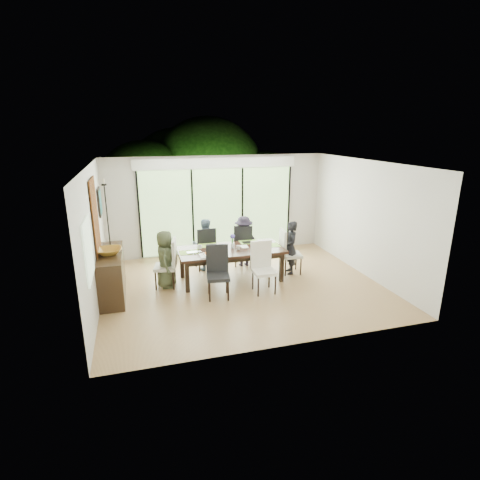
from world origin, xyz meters
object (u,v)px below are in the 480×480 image
object	(u,v)px
laptop	(195,253)
sideboard	(112,274)
chair_left_end	(165,263)
chair_near_right	(264,268)
chair_far_right	(243,244)
person_far_left	(205,244)
person_right_end	(291,248)
chair_far_left	(205,248)
bowl	(109,251)
cup_a	(199,247)
person_far_right	(244,241)
person_left_end	(165,259)
vase	(232,245)
chair_right_end	(291,251)
chair_near_left	(218,273)
cup_b	(238,248)
cup_c	(263,243)
table_top	(231,250)

from	to	relation	value
laptop	sideboard	bearing A→B (deg)	177.30
chair_left_end	chair_near_right	size ratio (longest dim) A/B	1.00
chair_far_right	sideboard	size ratio (longest dim) A/B	0.65
sideboard	person_far_left	bearing A→B (deg)	24.78
person_right_end	person_far_left	world-z (taller)	same
chair_left_end	chair_far_left	xyz separation A→B (m)	(1.05, 0.85, 0.00)
person_far_left	bowl	bearing A→B (deg)	26.41
person_far_left	cup_a	xyz separation A→B (m)	(-0.25, -0.68, 0.15)
chair_left_end	person_far_right	bearing A→B (deg)	124.10
person_right_end	laptop	xyz separation A→B (m)	(-2.33, -0.10, 0.12)
person_left_end	vase	world-z (taller)	person_left_end
bowl	chair_right_end	bearing A→B (deg)	3.66
chair_far_left	cup_a	xyz separation A→B (m)	(-0.25, -0.70, 0.25)
chair_left_end	chair_near_left	world-z (taller)	same
person_far_left	laptop	xyz separation A→B (m)	(-0.40, -0.93, 0.12)
person_far_right	laptop	bearing A→B (deg)	31.90
laptop	chair_right_end	bearing A→B (deg)	-2.30
person_far_left	cup_b	distance (m)	1.12
chair_right_end	cup_a	world-z (taller)	chair_right_end
cup_a	person_far_left	bearing A→B (deg)	69.81
vase	sideboard	distance (m)	2.68
chair_far_right	chair_near_right	distance (m)	1.72
sideboard	person_left_end	bearing A→B (deg)	8.25
cup_c	chair_far_right	bearing A→B (deg)	108.43
chair_far_right	bowl	xyz separation A→B (m)	(-3.15, -1.11, 0.46)
table_top	person_right_end	size ratio (longest dim) A/B	1.86
person_far_left	laptop	size ratio (longest dim) A/B	3.91
chair_left_end	person_right_end	world-z (taller)	person_right_end
table_top	chair_far_right	xyz separation A→B (m)	(0.55, 0.85, -0.17)
vase	laptop	world-z (taller)	vase
chair_near_right	cup_a	size ratio (longest dim) A/B	8.87
chair_near_right	person_far_right	bearing A→B (deg)	88.42
chair_far_left	vase	distance (m)	0.98
vase	person_right_end	bearing A→B (deg)	-2.00
chair_left_end	chair_far_left	world-z (taller)	same
chair_right_end	chair_near_right	distance (m)	1.33
person_far_right	person_far_left	bearing A→B (deg)	-1.70
person_left_end	sideboard	bearing A→B (deg)	107.80
chair_near_right	person_left_end	xyz separation A→B (m)	(-1.98, 0.87, 0.09)
chair_near_right	person_right_end	world-z (taller)	person_right_end
chair_near_left	person_right_end	bearing A→B (deg)	32.48
chair_left_end	cup_c	xyz separation A→B (m)	(2.30, 0.10, 0.25)
chair_far_right	cup_c	world-z (taller)	chair_far_right
chair_right_end	chair_near_left	xyz separation A→B (m)	(-2.00, -0.87, 0.00)
person_far_left	cup_c	size ratio (longest dim) A/B	10.40
sideboard	bowl	bearing A→B (deg)	-90.00
chair_left_end	chair_right_end	size ratio (longest dim) A/B	1.00
laptop	cup_b	xyz separation A→B (m)	(1.00, 0.00, 0.03)
chair_far_left	sideboard	bearing A→B (deg)	21.49
table_top	chair_right_end	world-z (taller)	chair_right_end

